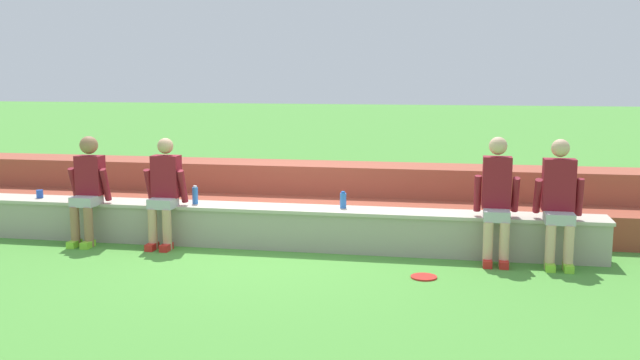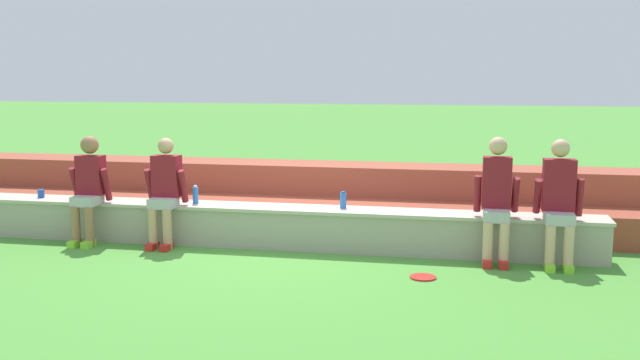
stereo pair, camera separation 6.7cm
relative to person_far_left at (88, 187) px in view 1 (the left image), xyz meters
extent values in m
plane|color=#4C9338|center=(2.29, 0.04, -0.72)|extent=(80.00, 80.00, 0.00)
cube|color=#A8A08E|center=(2.29, 0.27, -0.47)|extent=(7.84, 0.46, 0.50)
cube|color=#BCB39F|center=(2.29, 0.27, -0.24)|extent=(7.88, 0.50, 0.04)
cube|color=#9C4531|center=(2.29, 1.17, -0.51)|extent=(11.11, 0.78, 0.41)
cube|color=#A34D38|center=(2.29, 1.94, -0.31)|extent=(11.11, 0.78, 0.83)
cylinder|color=#996B4C|center=(-0.09, -0.19, -0.47)|extent=(0.11, 0.11, 0.50)
cylinder|color=#996B4C|center=(0.09, -0.19, -0.47)|extent=(0.11, 0.11, 0.50)
cube|color=#8CD833|center=(-0.09, -0.23, -0.68)|extent=(0.10, 0.22, 0.08)
cube|color=#8CD833|center=(0.09, -0.23, -0.68)|extent=(0.10, 0.22, 0.08)
cube|color=#B2B2B7|center=(0.00, -0.05, -0.17)|extent=(0.29, 0.34, 0.12)
cube|color=maroon|center=(0.00, 0.08, 0.13)|extent=(0.33, 0.20, 0.49)
sphere|color=#996B4C|center=(0.00, 0.08, 0.51)|extent=(0.22, 0.22, 0.22)
cylinder|color=maroon|center=(-0.21, 0.06, 0.02)|extent=(0.08, 0.20, 0.42)
cylinder|color=maroon|center=(0.21, 0.06, 0.02)|extent=(0.08, 0.20, 0.43)
cylinder|color=tan|center=(0.91, -0.14, -0.47)|extent=(0.11, 0.11, 0.50)
cylinder|color=tan|center=(1.09, -0.14, -0.47)|extent=(0.11, 0.11, 0.50)
cube|color=red|center=(0.91, -0.18, -0.68)|extent=(0.10, 0.22, 0.08)
cube|color=red|center=(1.09, -0.18, -0.68)|extent=(0.10, 0.22, 0.08)
cube|color=#B2B2B7|center=(1.00, -0.03, -0.17)|extent=(0.30, 0.29, 0.12)
cube|color=maroon|center=(1.00, 0.10, 0.14)|extent=(0.34, 0.20, 0.51)
sphere|color=tan|center=(1.00, 0.10, 0.52)|extent=(0.19, 0.19, 0.19)
cylinder|color=maroon|center=(0.78, 0.08, 0.03)|extent=(0.08, 0.21, 0.42)
cylinder|color=maroon|center=(1.22, 0.08, 0.03)|extent=(0.08, 0.20, 0.42)
cylinder|color=#DBAD89|center=(4.87, -0.15, -0.47)|extent=(0.11, 0.11, 0.50)
cylinder|color=#DBAD89|center=(5.05, -0.15, -0.47)|extent=(0.11, 0.11, 0.50)
cube|color=red|center=(4.87, -0.19, -0.68)|extent=(0.10, 0.22, 0.08)
cube|color=red|center=(5.05, -0.19, -0.68)|extent=(0.10, 0.22, 0.08)
cube|color=#B2B2B7|center=(4.96, -0.03, -0.17)|extent=(0.29, 0.30, 0.12)
cube|color=maroon|center=(4.96, 0.15, 0.18)|extent=(0.32, 0.20, 0.58)
sphere|color=#DBAD89|center=(4.96, 0.15, 0.59)|extent=(0.20, 0.20, 0.20)
cylinder|color=maroon|center=(4.75, 0.13, 0.05)|extent=(0.08, 0.15, 0.43)
cylinder|color=maroon|center=(5.17, 0.13, 0.05)|extent=(0.08, 0.22, 0.42)
cylinder|color=#DBAD89|center=(5.53, -0.18, -0.47)|extent=(0.11, 0.11, 0.50)
cylinder|color=#DBAD89|center=(5.72, -0.18, -0.47)|extent=(0.11, 0.11, 0.50)
cube|color=#8CD833|center=(5.53, -0.22, -0.68)|extent=(0.10, 0.22, 0.08)
cube|color=#8CD833|center=(5.72, -0.22, -0.68)|extent=(0.10, 0.22, 0.08)
cube|color=#B2B2B7|center=(5.62, -0.04, -0.17)|extent=(0.31, 0.32, 0.12)
cube|color=maroon|center=(5.62, 0.11, 0.17)|extent=(0.35, 0.20, 0.58)
sphere|color=#DBAD89|center=(5.62, 0.11, 0.58)|extent=(0.20, 0.20, 0.20)
cylinder|color=maroon|center=(5.40, 0.09, 0.04)|extent=(0.08, 0.24, 0.42)
cylinder|color=maroon|center=(5.85, 0.09, 0.04)|extent=(0.08, 0.14, 0.43)
cylinder|color=blue|center=(3.17, 0.33, -0.13)|extent=(0.08, 0.08, 0.18)
cylinder|color=blue|center=(3.17, 0.33, -0.03)|extent=(0.05, 0.05, 0.02)
cylinder|color=blue|center=(1.31, 0.25, -0.12)|extent=(0.07, 0.07, 0.21)
cylinder|color=white|center=(1.31, 0.25, 0.00)|extent=(0.04, 0.04, 0.02)
cylinder|color=blue|center=(-0.85, 0.28, -0.17)|extent=(0.09, 0.09, 0.11)
cylinder|color=red|center=(4.20, -0.77, -0.71)|extent=(0.28, 0.28, 0.02)
camera|label=1|loc=(4.50, -8.08, 1.40)|focal=40.15mm
camera|label=2|loc=(4.57, -8.06, 1.40)|focal=40.15mm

